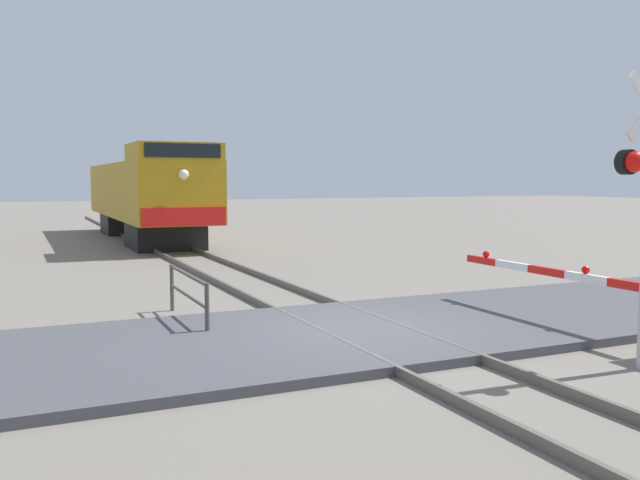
{
  "coord_description": "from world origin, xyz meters",
  "views": [
    {
      "loc": [
        -5.39,
        -10.02,
        2.66
      ],
      "look_at": [
        0.78,
        3.48,
        1.34
      ],
      "focal_mm": 37.82,
      "sensor_mm": 36.0,
      "label": 1
    }
  ],
  "objects": [
    {
      "name": "guard_railing",
      "position": [
        -2.49,
        2.22,
        0.62
      ],
      "size": [
        0.08,
        2.8,
        0.95
      ],
      "color": "#4C4742",
      "rests_on": "ground_plane"
    },
    {
      "name": "locomotive",
      "position": [
        0.0,
        20.18,
        2.04
      ],
      "size": [
        3.09,
        14.99,
        3.97
      ],
      "color": "black",
      "rests_on": "ground_plane"
    },
    {
      "name": "rail_track_right",
      "position": [
        0.72,
        0.0,
        0.07
      ],
      "size": [
        0.08,
        80.0,
        0.15
      ],
      "primitive_type": "cube",
      "color": "#59544C",
      "rests_on": "ground_plane"
    },
    {
      "name": "ground_plane",
      "position": [
        0.0,
        0.0,
        0.0
      ],
      "size": [
        160.0,
        160.0,
        0.0
      ],
      "primitive_type": "plane",
      "color": "slate"
    },
    {
      "name": "crossing_gate",
      "position": [
        3.45,
        -2.54,
        0.75
      ],
      "size": [
        0.36,
        5.38,
        1.21
      ],
      "color": "silver",
      "rests_on": "ground_plane"
    },
    {
      "name": "rail_track_left",
      "position": [
        -0.72,
        0.0,
        0.07
      ],
      "size": [
        0.08,
        80.0,
        0.15
      ],
      "primitive_type": "cube",
      "color": "#59544C",
      "rests_on": "ground_plane"
    },
    {
      "name": "road_surface",
      "position": [
        0.0,
        0.0,
        0.07
      ],
      "size": [
        36.0,
        4.69,
        0.15
      ],
      "primitive_type": "cube",
      "color": "#47474C",
      "rests_on": "ground_plane"
    }
  ]
}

